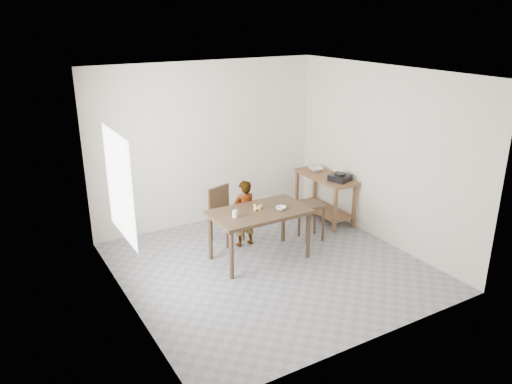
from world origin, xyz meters
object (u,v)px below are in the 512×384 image
dining_table (259,235)px  stool (311,221)px  prep_counter (324,197)px  child (244,213)px  dining_chair (227,215)px

dining_table → stool: (1.05, 0.16, -0.08)m
dining_table → prep_counter: bearing=22.1°
prep_counter → stool: size_ratio=2.01×
prep_counter → child: bearing=-173.1°
prep_counter → stool: (-0.67, -0.54, -0.10)m
prep_counter → dining_chair: bearing=177.8°
dining_chair → stool: (1.18, -0.61, -0.13)m
dining_chair → prep_counter: bearing=-18.9°
dining_table → stool: 1.07m
prep_counter → dining_chair: size_ratio=1.40×
child → dining_chair: bearing=-64.1°
dining_table → prep_counter: 1.86m
dining_table → stool: size_ratio=2.34×
dining_table → prep_counter: (1.72, 0.70, 0.03)m
dining_table → dining_chair: size_ratio=1.63×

